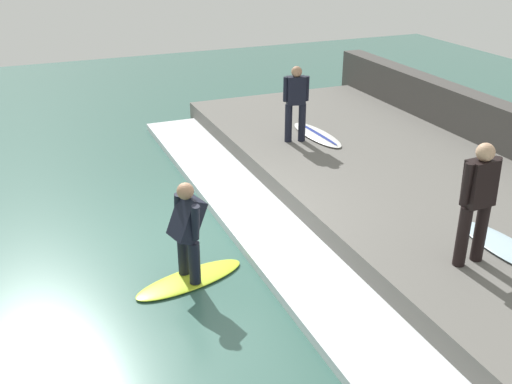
{
  "coord_description": "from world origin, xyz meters",
  "views": [
    {
      "loc": [
        -2.47,
        -7.71,
        4.51
      ],
      "look_at": [
        0.71,
        0.0,
        0.7
      ],
      "focal_mm": 42.0,
      "sensor_mm": 36.0,
      "label": 1
    }
  ],
  "objects": [
    {
      "name": "concrete_ledge",
      "position": [
        3.62,
        0.0,
        0.22
      ],
      "size": [
        4.4,
        11.95,
        0.45
      ],
      "primitive_type": "cube",
      "color": "#66635E",
      "rests_on": "ground_plane"
    },
    {
      "name": "ground_plane",
      "position": [
        0.0,
        0.0,
        0.0
      ],
      "size": [
        28.0,
        28.0,
        0.0
      ],
      "primitive_type": "plane",
      "color": "#386056"
    },
    {
      "name": "surfboard_waiting_near",
      "position": [
        3.33,
        -2.48,
        0.48
      ],
      "size": [
        0.54,
        1.61,
        0.06
      ],
      "color": "silver",
      "rests_on": "concrete_ledge"
    },
    {
      "name": "surfboard_waiting_far",
      "position": [
        3.13,
        2.6,
        0.48
      ],
      "size": [
        0.57,
        1.74,
        0.07
      ],
      "color": "white",
      "rests_on": "concrete_ledge"
    },
    {
      "name": "surfer_waiting_near",
      "position": [
        2.63,
        -2.56,
        1.37
      ],
      "size": [
        0.56,
        0.27,
        1.64
      ],
      "color": "black",
      "rests_on": "concrete_ledge"
    },
    {
      "name": "wave_foam_crest",
      "position": [
        0.84,
        0.0,
        0.07
      ],
      "size": [
        1.16,
        11.35,
        0.14
      ],
      "primitive_type": "cube",
      "color": "silver",
      "rests_on": "ground_plane"
    },
    {
      "name": "surfboard_riding",
      "position": [
        -0.66,
        -0.95,
        0.03
      ],
      "size": [
        1.7,
        0.89,
        0.06
      ],
      "color": "#BFE02D",
      "rests_on": "ground_plane"
    },
    {
      "name": "surfer_waiting_far",
      "position": [
        2.58,
        2.5,
        1.3
      ],
      "size": [
        0.5,
        0.3,
        1.51
      ],
      "color": "black",
      "rests_on": "concrete_ledge"
    },
    {
      "name": "surfer_riding",
      "position": [
        -0.66,
        -0.95,
        0.84
      ],
      "size": [
        0.52,
        0.63,
        1.4
      ],
      "color": "black",
      "rests_on": "surfboard_riding"
    }
  ]
}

